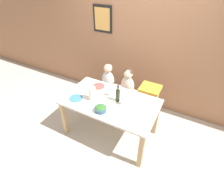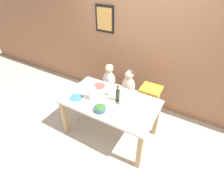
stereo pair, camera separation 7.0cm
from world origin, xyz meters
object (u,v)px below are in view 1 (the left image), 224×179
(person_child_left, at_px, (108,76))
(salad_bowl_large, at_px, (101,109))
(dinner_plate_front_left, at_px, (76,98))
(chair_far_left, at_px, (108,90))
(wine_glass_near, at_px, (124,98))
(dinner_plate_back_left, at_px, (98,86))
(wine_bottle, at_px, (118,95))
(chair_far_center, at_px, (127,96))
(paper_towel_roll, at_px, (92,94))
(person_child_center, at_px, (128,82))
(wine_glass_far, at_px, (112,90))
(chair_right_highchair, at_px, (149,95))

(person_child_left, relative_size, salad_bowl_large, 2.89)
(salad_bowl_large, relative_size, dinner_plate_front_left, 0.84)
(chair_far_left, height_order, person_child_left, person_child_left)
(wine_glass_near, xyz_separation_m, dinner_plate_back_left, (-0.62, 0.24, -0.12))
(chair_far_left, distance_m, dinner_plate_front_left, 0.96)
(wine_bottle, bearing_deg, dinner_plate_front_left, -156.89)
(chair_far_left, height_order, chair_far_center, same)
(wine_glass_near, bearing_deg, paper_towel_roll, -167.03)
(person_child_center, xyz_separation_m, wine_bottle, (0.09, -0.61, 0.13))
(chair_far_left, bearing_deg, wine_glass_far, -55.36)
(chair_far_center, relative_size, salad_bowl_large, 2.43)
(wine_bottle, distance_m, salad_bowl_large, 0.36)
(person_child_center, bearing_deg, chair_far_left, -179.84)
(chair_far_center, bearing_deg, person_child_left, 179.84)
(person_child_center, xyz_separation_m, dinner_plate_front_left, (-0.53, -0.88, 0.02))
(person_child_center, height_order, dinner_plate_back_left, person_child_center)
(chair_far_center, bearing_deg, dinner_plate_front_left, -121.28)
(chair_far_center, distance_m, wine_bottle, 0.78)
(wine_bottle, xyz_separation_m, salad_bowl_large, (-0.12, -0.33, -0.07))
(person_child_left, height_order, person_child_center, same)
(wine_glass_far, distance_m, salad_bowl_large, 0.41)
(salad_bowl_large, bearing_deg, person_child_center, 88.64)
(chair_far_center, height_order, person_child_center, person_child_center)
(chair_far_left, xyz_separation_m, person_child_center, (0.43, 0.00, 0.34))
(paper_towel_roll, xyz_separation_m, salad_bowl_large, (0.26, -0.17, -0.07))
(chair_far_center, relative_size, dinner_plate_front_left, 2.05)
(chair_far_left, xyz_separation_m, wine_glass_far, (0.38, -0.55, 0.49))
(paper_towel_roll, height_order, dinner_plate_front_left, paper_towel_roll)
(salad_bowl_large, bearing_deg, chair_far_center, 88.64)
(person_child_left, distance_m, wine_glass_near, 0.94)
(chair_far_left, relative_size, chair_right_highchair, 0.60)
(person_child_center, relative_size, wine_bottle, 1.81)
(chair_far_left, relative_size, chair_far_center, 1.00)
(wine_bottle, height_order, dinner_plate_front_left, wine_bottle)
(paper_towel_roll, xyz_separation_m, wine_glass_near, (0.51, 0.12, 0.01))
(person_child_left, relative_size, wine_glass_far, 3.00)
(person_child_center, bearing_deg, wine_glass_near, -70.89)
(person_child_left, xyz_separation_m, person_child_center, (0.43, 0.00, 0.00))
(chair_far_center, relative_size, person_child_center, 0.84)
(wine_glass_near, bearing_deg, chair_far_center, 109.14)
(wine_glass_near, height_order, dinner_plate_front_left, wine_glass_near)
(wine_glass_near, height_order, salad_bowl_large, wine_glass_near)
(dinner_plate_front_left, bearing_deg, salad_bowl_large, -7.34)
(paper_towel_roll, bearing_deg, wine_bottle, 23.20)
(person_child_left, height_order, dinner_plate_front_left, person_child_left)
(chair_right_highchair, distance_m, wine_glass_far, 0.79)
(person_child_left, height_order, wine_bottle, wine_bottle)
(person_child_center, distance_m, salad_bowl_large, 0.95)
(paper_towel_roll, bearing_deg, salad_bowl_large, -33.87)
(chair_far_left, relative_size, paper_towel_roll, 1.92)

